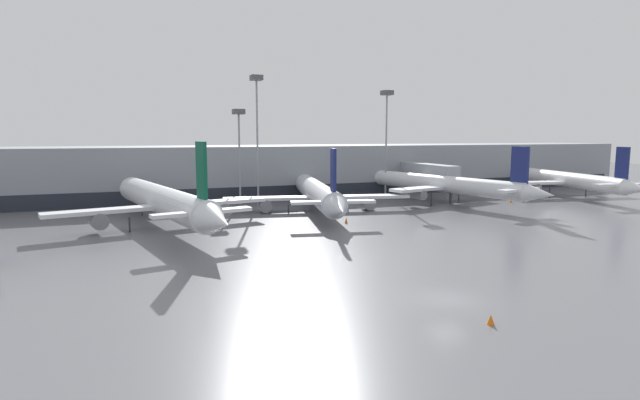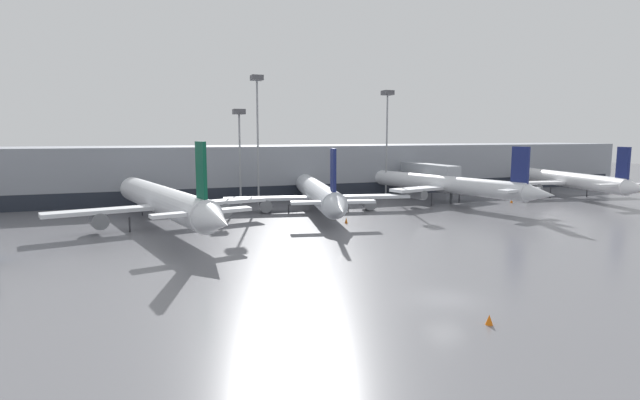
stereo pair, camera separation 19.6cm
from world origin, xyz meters
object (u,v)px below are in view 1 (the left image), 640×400
parked_jet_0 (163,201)px  apron_light_mast_1 (257,104)px  parked_jet_3 (566,180)px  apron_light_mast_5 (239,128)px  parked_jet_1 (442,184)px  traffic_cone_0 (511,201)px  traffic_cone_3 (346,220)px  apron_light_mast_3 (387,113)px  parked_jet_4 (318,194)px  traffic_cone_2 (491,320)px

parked_jet_0 → apron_light_mast_1: 25.64m
parked_jet_3 → apron_light_mast_5: bearing=88.9°
parked_jet_1 → traffic_cone_0: 12.02m
apron_light_mast_1 → parked_jet_1: bearing=-20.6°
parked_jet_3 → traffic_cone_3: (-47.11, -10.73, -2.72)m
parked_jet_1 → parked_jet_3: bearing=-104.5°
parked_jet_0 → apron_light_mast_1: bearing=-56.1°
traffic_cone_0 → apron_light_mast_3: bearing=135.2°
parked_jet_4 → apron_light_mast_1: bearing=41.7°
parked_jet_0 → parked_jet_1: parked_jet_0 is taller
traffic_cone_3 → apron_light_mast_5: bearing=111.9°
parked_jet_3 → traffic_cone_2: (-52.63, -44.54, -2.78)m
parked_jet_1 → parked_jet_4: size_ratio=1.03×
apron_light_mast_3 → parked_jet_3: bearing=-22.4°
traffic_cone_3 → apron_light_mast_1: apron_light_mast_1 is taller
apron_light_mast_1 → parked_jet_4: bearing=-59.8°
traffic_cone_3 → traffic_cone_2: bearing=-99.3°
parked_jet_3 → apron_light_mast_3: size_ratio=1.91×
traffic_cone_2 → apron_light_mast_3: size_ratio=0.03×
traffic_cone_3 → apron_light_mast_5: size_ratio=0.05×
parked_jet_3 → traffic_cone_2: parked_jet_3 is taller
traffic_cone_0 → traffic_cone_2: bearing=-132.4°
traffic_cone_0 → parked_jet_0: bearing=-176.8°
parked_jet_3 → parked_jet_4: bearing=100.6°
parked_jet_4 → traffic_cone_0: bearing=-83.0°
parked_jet_3 → apron_light_mast_1: apron_light_mast_1 is taller
parked_jet_3 → traffic_cone_0: 14.98m
parked_jet_3 → apron_light_mast_3: 33.96m
parked_jet_3 → parked_jet_4: parked_jet_4 is taller
parked_jet_3 → parked_jet_0: bearing=105.1°
traffic_cone_2 → apron_light_mast_3: apron_light_mast_3 is taller
parked_jet_1 → apron_light_mast_3: size_ratio=2.02×
parked_jet_0 → traffic_cone_0: size_ratio=58.97×
parked_jet_0 → parked_jet_3: size_ratio=1.09×
traffic_cone_2 → apron_light_mast_3: bearing=67.8°
traffic_cone_2 → apron_light_mast_1: apron_light_mast_1 is taller
traffic_cone_0 → parked_jet_1: bearing=165.5°
parked_jet_0 → parked_jet_4: size_ratio=1.06×
parked_jet_4 → traffic_cone_2: size_ratio=59.49×
parked_jet_0 → parked_jet_1: (42.83, 5.94, 0.03)m
traffic_cone_2 → apron_light_mast_5: bearing=93.4°
parked_jet_3 → apron_light_mast_3: (-29.50, 12.16, 11.61)m
parked_jet_3 → apron_light_mast_3: bearing=77.9°
parked_jet_4 → apron_light_mast_1: 18.02m
parked_jet_0 → parked_jet_4: bearing=-88.2°
parked_jet_3 → parked_jet_1: bearing=100.0°
parked_jet_1 → apron_light_mast_3: 17.05m
parked_jet_0 → apron_light_mast_5: 23.03m
parked_jet_3 → parked_jet_4: 47.03m
parked_jet_0 → apron_light_mast_3: apron_light_mast_3 is taller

